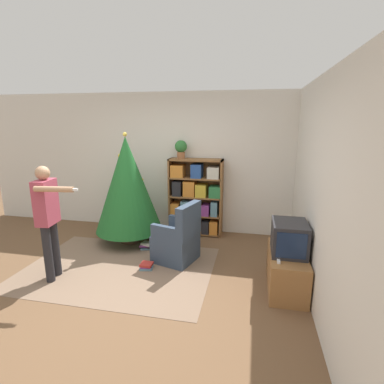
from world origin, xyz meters
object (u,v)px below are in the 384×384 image
object	(u,v)px
christmas_tree	(127,185)
standing_person	(48,214)
potted_plant	(181,148)
armchair	(178,241)
television	(289,238)
bookshelf	(195,198)

from	to	relation	value
christmas_tree	standing_person	size ratio (longest dim) A/B	1.24
christmas_tree	potted_plant	distance (m)	1.16
armchair	potted_plant	world-z (taller)	potted_plant
television	christmas_tree	size ratio (longest dim) A/B	0.27
standing_person	potted_plant	size ratio (longest dim) A/B	4.67
bookshelf	standing_person	world-z (taller)	standing_person
bookshelf	television	bearing A→B (deg)	-47.54
armchair	television	bearing A→B (deg)	89.91
christmas_tree	television	bearing A→B (deg)	-21.89
television	potted_plant	bearing A→B (deg)	137.07
bookshelf	standing_person	xyz separation A→B (m)	(-1.55, -2.02, 0.21)
armchair	potted_plant	size ratio (longest dim) A/B	2.80
armchair	potted_plant	bearing A→B (deg)	-152.03
christmas_tree	potted_plant	xyz separation A→B (m)	(0.79, 0.62, 0.58)
bookshelf	television	distance (m)	2.22
television	armchair	bearing A→B (deg)	163.22
standing_person	potted_plant	bearing A→B (deg)	140.69
bookshelf	standing_person	distance (m)	2.55
bookshelf	television	world-z (taller)	bookshelf
bookshelf	armchair	bearing A→B (deg)	-91.68
television	potted_plant	xyz separation A→B (m)	(-1.77, 1.65, 0.92)
television	standing_person	distance (m)	3.08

